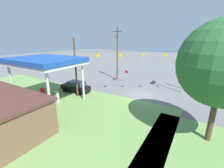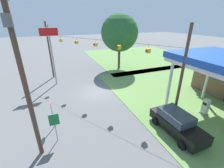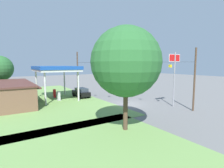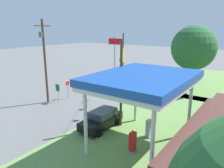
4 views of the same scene
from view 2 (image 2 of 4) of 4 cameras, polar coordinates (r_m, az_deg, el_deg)
ground_plane at (r=19.35m, az=-5.41°, el=-3.15°), size 160.00×160.00×0.00m
grass_verge_opposite_corner at (r=39.65m, az=10.34°, el=10.46°), size 24.00×24.00×0.04m
fuel_pump_near at (r=17.27m, az=31.98°, el=-7.48°), size 0.71×0.56×1.62m
car_at_pumps_front at (r=13.57m, az=23.40°, el=-13.30°), size 4.82×2.15×1.77m
stop_sign_roadside at (r=13.47m, az=-22.10°, el=-8.77°), size 0.80×0.08×2.50m
stop_sign_overhead at (r=21.80m, az=-22.40°, el=14.02°), size 0.22×2.38×7.99m
route_sign at (r=11.99m, az=-21.07°, el=-13.49°), size 0.10×0.70×2.40m
utility_pole_main at (r=9.57m, az=-30.93°, el=2.88°), size 2.20×0.44×10.36m
signal_span_gantry at (r=17.77m, az=-6.02°, el=10.43°), size 16.22×10.24×8.40m
tree_west_verge at (r=27.85m, az=2.88°, el=18.87°), size 6.51×6.51×9.71m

